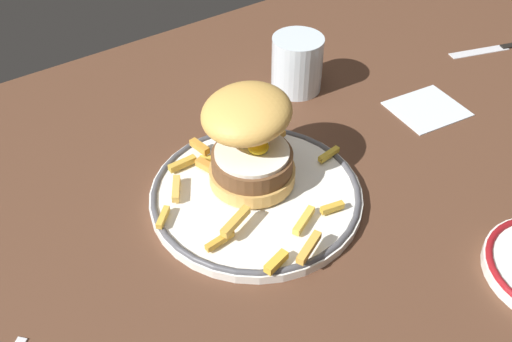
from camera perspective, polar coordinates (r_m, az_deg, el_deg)
The scene contains 7 objects.
ground_plane at distance 72.52cm, azimuth 2.50°, elevation -2.31°, with size 146.22×88.66×4.00cm, color #523322.
dinner_plate at distance 68.35cm, azimuth 0.00°, elevation -2.35°, with size 26.23×26.23×1.60cm.
burger at distance 66.34cm, azimuth -0.71°, elevation 3.41°, with size 12.06×13.19×11.65cm.
fries_pile at distance 66.71cm, azimuth -1.14°, elevation -1.95°, with size 26.22×24.33×2.18cm.
water_glass at distance 86.54cm, azimuth 4.23°, elevation 10.61°, with size 7.83×7.83×8.67cm.
knife at distance 108.05cm, azimuth 24.21°, elevation 11.64°, with size 17.56×7.06×0.70cm.
napkin at distance 87.20cm, azimuth 17.23°, elevation 6.18°, with size 10.34×9.08×0.40cm, color silver.
Camera 1 is at (-32.59, -40.49, 48.57)cm, focal length 38.79 mm.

